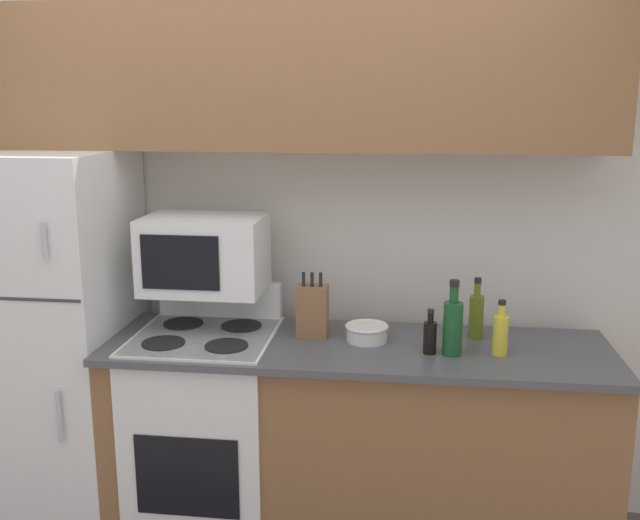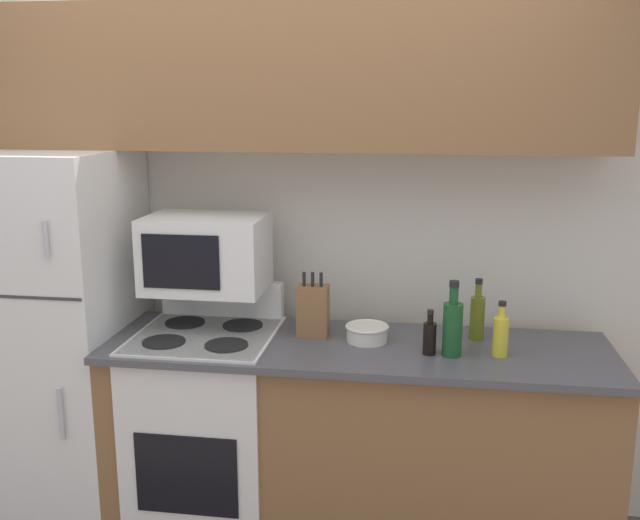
# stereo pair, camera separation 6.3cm
# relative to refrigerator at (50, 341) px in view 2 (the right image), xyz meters

# --- Properties ---
(wall_back) EXTENTS (8.00, 0.05, 2.55)m
(wall_back) POSITION_rel_refrigerator_xyz_m (1.03, 0.38, 0.43)
(wall_back) COLOR silver
(wall_back) RESTS_ON ground_plane
(lower_cabinets) EXTENTS (2.05, 0.63, 0.93)m
(lower_cabinets) POSITION_rel_refrigerator_xyz_m (1.39, -0.05, -0.38)
(lower_cabinets) COLOR brown
(lower_cabinets) RESTS_ON ground_plane
(refrigerator) EXTENTS (0.72, 0.72, 1.70)m
(refrigerator) POSITION_rel_refrigerator_xyz_m (0.00, 0.00, 0.00)
(refrigerator) COLOR white
(refrigerator) RESTS_ON ground_plane
(upper_cabinets) EXTENTS (2.77, 0.34, 0.60)m
(upper_cabinets) POSITION_rel_refrigerator_xyz_m (1.03, 0.18, 1.15)
(upper_cabinets) COLOR brown
(upper_cabinets) RESTS_ON refrigerator
(stove) EXTENTS (0.58, 0.61, 1.10)m
(stove) POSITION_rel_refrigerator_xyz_m (0.74, -0.06, -0.36)
(stove) COLOR white
(stove) RESTS_ON ground_plane
(microwave) EXTENTS (0.50, 0.36, 0.32)m
(microwave) POSITION_rel_refrigerator_xyz_m (0.73, 0.04, 0.42)
(microwave) COLOR white
(microwave) RESTS_ON stove
(knife_block) EXTENTS (0.13, 0.10, 0.28)m
(knife_block) POSITION_rel_refrigerator_xyz_m (1.19, 0.01, 0.19)
(knife_block) COLOR brown
(knife_block) RESTS_ON lower_cabinets
(bowl) EXTENTS (0.18, 0.18, 0.07)m
(bowl) POSITION_rel_refrigerator_xyz_m (1.42, -0.02, 0.12)
(bowl) COLOR silver
(bowl) RESTS_ON lower_cabinets
(bottle_cooking_spray) EXTENTS (0.06, 0.06, 0.22)m
(bottle_cooking_spray) POSITION_rel_refrigerator_xyz_m (1.95, -0.12, 0.17)
(bottle_cooking_spray) COLOR gold
(bottle_cooking_spray) RESTS_ON lower_cabinets
(bottle_wine_green) EXTENTS (0.08, 0.08, 0.30)m
(bottle_wine_green) POSITION_rel_refrigerator_xyz_m (1.76, -0.14, 0.20)
(bottle_wine_green) COLOR #194C23
(bottle_wine_green) RESTS_ON lower_cabinets
(bottle_olive_oil) EXTENTS (0.06, 0.06, 0.26)m
(bottle_olive_oil) POSITION_rel_refrigerator_xyz_m (1.87, 0.06, 0.19)
(bottle_olive_oil) COLOR #5B6619
(bottle_olive_oil) RESTS_ON lower_cabinets
(bottle_soy_sauce) EXTENTS (0.05, 0.05, 0.18)m
(bottle_soy_sauce) POSITION_rel_refrigerator_xyz_m (1.68, -0.14, 0.15)
(bottle_soy_sauce) COLOR black
(bottle_soy_sauce) RESTS_ON lower_cabinets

